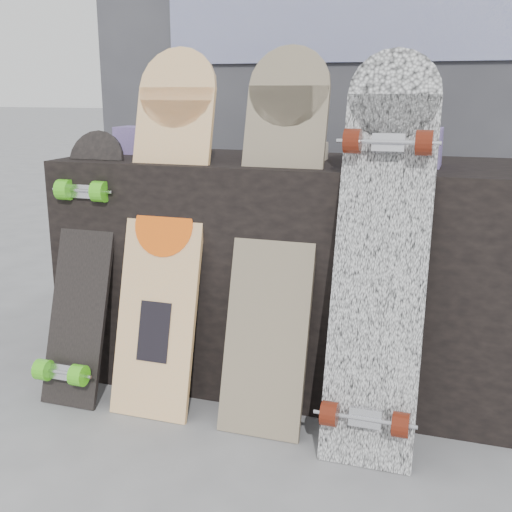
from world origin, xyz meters
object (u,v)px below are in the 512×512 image
(longboard_celtic, at_px, (277,226))
(longboard_cascadia, at_px, (381,249))
(skateboard_dark, at_px, (82,263))
(vendor_table, at_px, (292,271))
(longboard_geisha, at_px, (165,220))

(longboard_celtic, bearing_deg, longboard_cascadia, -15.73)
(longboard_cascadia, height_order, skateboard_dark, longboard_cascadia)
(vendor_table, height_order, longboard_celtic, longboard_celtic)
(longboard_cascadia, bearing_deg, vendor_table, 133.93)
(skateboard_dark, bearing_deg, longboard_celtic, 5.60)
(longboard_geisha, bearing_deg, vendor_table, 39.54)
(longboard_geisha, height_order, longboard_celtic, same)
(longboard_geisha, relative_size, longboard_cascadia, 1.02)
(skateboard_dark, bearing_deg, longboard_geisha, 10.06)
(longboard_cascadia, relative_size, skateboard_dark, 1.28)
(vendor_table, distance_m, longboard_celtic, 0.36)
(longboard_geisha, bearing_deg, skateboard_dark, -169.94)
(longboard_celtic, xyz_separation_m, skateboard_dark, (-0.67, -0.07, -0.16))
(longboard_geisha, bearing_deg, longboard_cascadia, -6.52)
(longboard_geisha, relative_size, longboard_celtic, 1.00)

